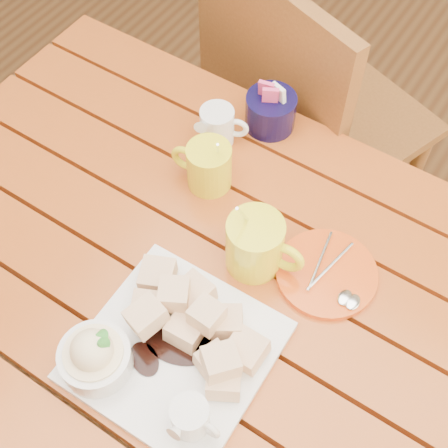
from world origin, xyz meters
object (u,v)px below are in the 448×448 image
Objects in this scene: coffee_mug_right at (256,245)px; chair_far at (301,116)px; orange_saucer at (327,274)px; dessert_plate at (161,348)px; coffee_mug_left at (208,165)px; table at (209,304)px.

chair_far reaches higher than coffee_mug_right.
dessert_plate is at bearing -118.61° from orange_saucer.
dessert_plate is 0.29× the size of chair_far.
dessert_plate is 0.22m from coffee_mug_right.
table is at bearing -65.74° from coffee_mug_left.
orange_saucer reaches higher than table.
table is 7.22× the size of orange_saucer.
chair_far reaches higher than table.
chair_far is at bearing 102.46° from table.
orange_saucer is 0.17× the size of chair_far.
chair_far is (-0.29, 0.48, -0.22)m from orange_saucer.
dessert_plate is 1.77× the size of coffee_mug_right.
coffee_mug_right is 0.93× the size of orange_saucer.
coffee_mug_right is at bearing 82.30° from dessert_plate.
orange_saucer is at bearing 140.70° from chair_far.
chair_far is at bearing 83.60° from coffee_mug_left.
orange_saucer is (0.11, 0.04, -0.05)m from coffee_mug_right.
table is at bearing 98.38° from dessert_plate.
coffee_mug_left is 0.85× the size of coffee_mug_right.
orange_saucer is (0.27, -0.05, -0.04)m from coffee_mug_left.
chair_far is (-0.13, 0.58, -0.11)m from table.
chair_far reaches higher than orange_saucer.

